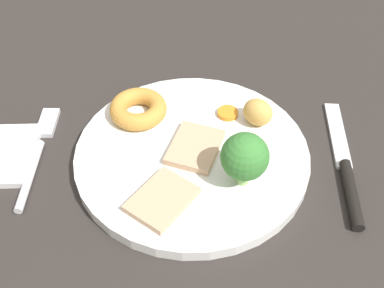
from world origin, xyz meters
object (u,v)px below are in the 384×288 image
(carrot_coin_front, at_px, (247,146))
(meat_slice_main, at_px, (162,199))
(meat_slice_under, at_px, (195,147))
(broccoli_floret, at_px, (245,157))
(yorkshire_pudding, at_px, (138,109))
(roast_potato_left, at_px, (258,112))
(fork, at_px, (38,152))
(knife, at_px, (346,170))
(dinner_plate, at_px, (192,155))
(carrot_coin_back, at_px, (228,113))

(carrot_coin_front, bearing_deg, meat_slice_main, -136.73)
(meat_slice_under, height_order, broccoli_floret, broccoli_floret)
(yorkshire_pudding, relative_size, roast_potato_left, 1.91)
(fork, bearing_deg, carrot_coin_front, -90.44)
(knife, bearing_deg, meat_slice_main, 108.31)
(dinner_plate, distance_m, broccoli_floret, 0.08)
(yorkshire_pudding, bearing_deg, carrot_coin_back, 4.37)
(yorkshire_pudding, relative_size, broccoli_floret, 1.10)
(carrot_coin_back, relative_size, knife, 0.13)
(broccoli_floret, bearing_deg, knife, 15.28)
(fork, bearing_deg, yorkshire_pudding, -65.03)
(dinner_plate, distance_m, knife, 0.17)
(carrot_coin_front, bearing_deg, carrot_coin_back, 112.14)
(fork, bearing_deg, knife, -94.04)
(yorkshire_pudding, distance_m, carrot_coin_front, 0.13)
(meat_slice_under, height_order, carrot_coin_front, meat_slice_under)
(roast_potato_left, bearing_deg, carrot_coin_front, -105.22)
(carrot_coin_back, bearing_deg, knife, -28.35)
(dinner_plate, xyz_separation_m, yorkshire_pudding, (-0.07, 0.05, 0.02))
(yorkshire_pudding, height_order, carrot_coin_front, yorkshire_pudding)
(carrot_coin_back, relative_size, broccoli_floret, 0.40)
(roast_potato_left, height_order, broccoli_floret, broccoli_floret)
(yorkshire_pudding, bearing_deg, roast_potato_left, -1.12)
(carrot_coin_front, bearing_deg, roast_potato_left, 74.78)
(meat_slice_under, xyz_separation_m, carrot_coin_back, (0.03, 0.06, -0.00))
(carrot_coin_back, distance_m, broccoli_floret, 0.11)
(fork, bearing_deg, meat_slice_under, -91.39)
(meat_slice_under, height_order, knife, meat_slice_under)
(meat_slice_main, relative_size, broccoli_floret, 1.06)
(meat_slice_under, bearing_deg, roast_potato_left, 35.50)
(meat_slice_main, height_order, broccoli_floret, broccoli_floret)
(meat_slice_under, xyz_separation_m, roast_potato_left, (0.07, 0.05, 0.01))
(meat_slice_under, distance_m, carrot_coin_front, 0.06)
(knife, bearing_deg, fork, 89.25)
(dinner_plate, bearing_deg, meat_slice_main, -108.80)
(knife, bearing_deg, yorkshire_pudding, 75.18)
(dinner_plate, relative_size, fork, 1.66)
(meat_slice_main, height_order, yorkshire_pudding, yorkshire_pudding)
(meat_slice_main, xyz_separation_m, knife, (0.19, 0.06, -0.01))
(dinner_plate, bearing_deg, broccoli_floret, -36.10)
(yorkshire_pudding, xyz_separation_m, carrot_coin_back, (0.10, 0.01, -0.01))
(carrot_coin_front, height_order, knife, carrot_coin_front)
(fork, bearing_deg, roast_potato_left, -80.71)
(knife, bearing_deg, broccoli_floret, 105.26)
(dinner_plate, relative_size, carrot_coin_back, 10.55)
(carrot_coin_back, bearing_deg, broccoli_floret, -80.79)
(dinner_plate, relative_size, broccoli_floret, 4.20)
(meat_slice_main, height_order, knife, meat_slice_main)
(knife, bearing_deg, meat_slice_under, 86.40)
(roast_potato_left, bearing_deg, dinner_plate, -144.95)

